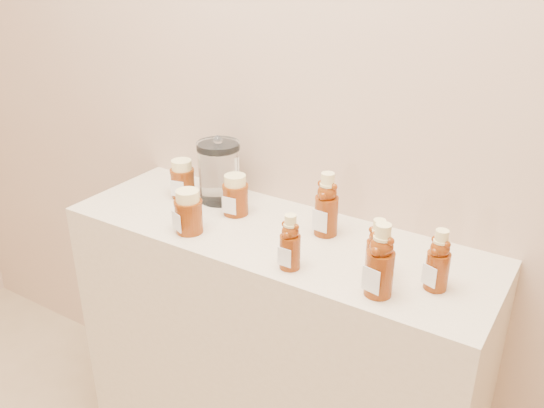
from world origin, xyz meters
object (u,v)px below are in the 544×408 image
Objects in this scene: glass_canister at (219,169)px; honey_jar_left at (183,179)px; bear_bottle_back_left at (327,200)px; display_table at (273,363)px; bear_bottle_front_left at (290,238)px.

honey_jar_left is at bearing -159.81° from glass_canister.
glass_canister is (-0.37, 0.03, 0.00)m from bear_bottle_back_left.
display_table is 10.16× the size of honey_jar_left.
honey_jar_left is 0.12m from glass_canister.
bear_bottle_back_left is at bearing 29.35° from display_table.
bear_bottle_front_left is (0.01, -0.20, -0.02)m from bear_bottle_back_left.
glass_canister reaches higher than display_table.
bear_bottle_front_left is 1.35× the size of honey_jar_left.
display_table is 0.56m from bear_bottle_front_left.
bear_bottle_back_left reaches higher than honey_jar_left.
display_table is at bearing -20.72° from glass_canister.
bear_bottle_back_left is 1.25× the size of bear_bottle_front_left.
bear_bottle_back_left is at bearing 92.42° from bear_bottle_front_left.
honey_jar_left is (-0.48, -0.01, -0.04)m from bear_bottle_back_left.
bear_bottle_front_left is at bearing -45.74° from display_table.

